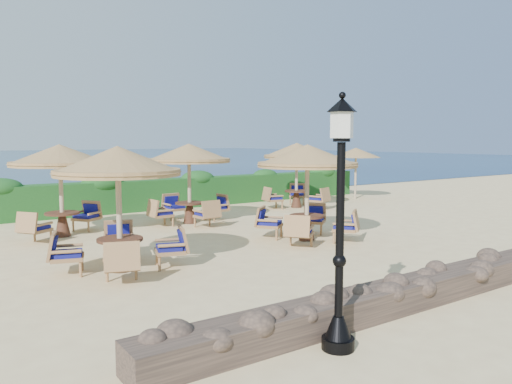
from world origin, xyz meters
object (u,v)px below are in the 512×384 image
cafe_set_0 (118,188)px  cafe_set_4 (297,162)px  cafe_set_3 (189,169)px  extra_parasol (356,153)px  lamp_post (340,234)px  cafe_set_1 (307,175)px  cafe_set_2 (60,167)px

cafe_set_0 → cafe_set_4: 10.97m
cafe_set_3 → cafe_set_4: size_ratio=1.01×
cafe_set_0 → cafe_set_4: size_ratio=1.03×
cafe_set_3 → cafe_set_4: 5.49m
extra_parasol → cafe_set_3: size_ratio=0.85×
lamp_post → cafe_set_1: 7.25m
lamp_post → cafe_set_4: bearing=53.2°
extra_parasol → cafe_set_2: cafe_set_2 is taller
lamp_post → cafe_set_0: size_ratio=1.15×
lamp_post → cafe_set_3: (2.98, 10.18, 0.26)m
cafe_set_0 → cafe_set_3: size_ratio=1.02×
extra_parasol → cafe_set_0: 15.08m
lamp_post → extra_parasol: 17.41m
cafe_set_0 → cafe_set_2: same height
cafe_set_0 → cafe_set_1: (5.37, 0.25, 0.04)m
cafe_set_0 → cafe_set_3: bearing=49.3°
extra_parasol → cafe_set_1: size_ratio=0.87×
cafe_set_3 → cafe_set_4: bearing=10.7°
lamp_post → cafe_set_3: lamp_post is taller
extra_parasol → cafe_set_1: 10.33m
extra_parasol → cafe_set_3: cafe_set_3 is taller
cafe_set_4 → cafe_set_1: bearing=-126.7°
cafe_set_2 → cafe_set_3: 4.08m
lamp_post → extra_parasol: size_ratio=1.38×
cafe_set_4 → extra_parasol: bearing=10.8°
cafe_set_1 → cafe_set_4: size_ratio=0.99×
cafe_set_0 → cafe_set_2: 4.65m
lamp_post → cafe_set_1: bearing=53.1°
cafe_set_0 → extra_parasol: bearing=25.4°
cafe_set_0 → cafe_set_4: bearing=31.1°
extra_parasol → cafe_set_0: cafe_set_0 is taller
lamp_post → cafe_set_4: (8.38, 11.20, 0.34)m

